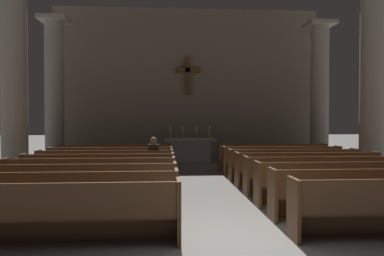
# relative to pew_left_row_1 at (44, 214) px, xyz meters

# --- Properties ---
(ground_plane) EXTENTS (80.00, 80.00, 0.00)m
(ground_plane) POSITION_rel_pew_left_row_1_xyz_m (2.80, 0.04, -0.48)
(ground_plane) COLOR slate
(pew_left_row_1) EXTENTS (3.93, 0.50, 0.95)m
(pew_left_row_1) POSITION_rel_pew_left_row_1_xyz_m (0.00, 0.00, 0.00)
(pew_left_row_1) COLOR brown
(pew_left_row_1) RESTS_ON ground
(pew_left_row_2) EXTENTS (3.93, 0.50, 0.95)m
(pew_left_row_2) POSITION_rel_pew_left_row_1_xyz_m (0.00, 1.13, 0.00)
(pew_left_row_2) COLOR brown
(pew_left_row_2) RESTS_ON ground
(pew_left_row_3) EXTENTS (3.93, 0.50, 0.95)m
(pew_left_row_3) POSITION_rel_pew_left_row_1_xyz_m (0.00, 2.26, 0.00)
(pew_left_row_3) COLOR brown
(pew_left_row_3) RESTS_ON ground
(pew_left_row_4) EXTENTS (3.93, 0.50, 0.95)m
(pew_left_row_4) POSITION_rel_pew_left_row_1_xyz_m (0.00, 3.38, 0.00)
(pew_left_row_4) COLOR brown
(pew_left_row_4) RESTS_ON ground
(pew_left_row_5) EXTENTS (3.93, 0.50, 0.95)m
(pew_left_row_5) POSITION_rel_pew_left_row_1_xyz_m (0.00, 4.51, 0.00)
(pew_left_row_5) COLOR brown
(pew_left_row_5) RESTS_ON ground
(pew_left_row_6) EXTENTS (3.93, 0.50, 0.95)m
(pew_left_row_6) POSITION_rel_pew_left_row_1_xyz_m (0.00, 5.64, 0.00)
(pew_left_row_6) COLOR brown
(pew_left_row_6) RESTS_ON ground
(pew_left_row_7) EXTENTS (3.93, 0.50, 0.95)m
(pew_left_row_7) POSITION_rel_pew_left_row_1_xyz_m (0.00, 6.77, 0.00)
(pew_left_row_7) COLOR brown
(pew_left_row_7) RESTS_ON ground
(pew_left_row_8) EXTENTS (3.93, 0.50, 0.95)m
(pew_left_row_8) POSITION_rel_pew_left_row_1_xyz_m (0.00, 7.90, 0.00)
(pew_left_row_8) COLOR brown
(pew_left_row_8) RESTS_ON ground
(pew_right_row_2) EXTENTS (3.93, 0.50, 0.95)m
(pew_right_row_2) POSITION_rel_pew_left_row_1_xyz_m (5.60, 1.13, 0.00)
(pew_right_row_2) COLOR brown
(pew_right_row_2) RESTS_ON ground
(pew_right_row_3) EXTENTS (3.93, 0.50, 0.95)m
(pew_right_row_3) POSITION_rel_pew_left_row_1_xyz_m (5.60, 2.26, 0.00)
(pew_right_row_3) COLOR brown
(pew_right_row_3) RESTS_ON ground
(pew_right_row_4) EXTENTS (3.93, 0.50, 0.95)m
(pew_right_row_4) POSITION_rel_pew_left_row_1_xyz_m (5.60, 3.38, 0.00)
(pew_right_row_4) COLOR brown
(pew_right_row_4) RESTS_ON ground
(pew_right_row_5) EXTENTS (3.93, 0.50, 0.95)m
(pew_right_row_5) POSITION_rel_pew_left_row_1_xyz_m (5.60, 4.51, 0.00)
(pew_right_row_5) COLOR brown
(pew_right_row_5) RESTS_ON ground
(pew_right_row_6) EXTENTS (3.93, 0.50, 0.95)m
(pew_right_row_6) POSITION_rel_pew_left_row_1_xyz_m (5.60, 5.64, 0.00)
(pew_right_row_6) COLOR brown
(pew_right_row_6) RESTS_ON ground
(pew_right_row_7) EXTENTS (3.93, 0.50, 0.95)m
(pew_right_row_7) POSITION_rel_pew_left_row_1_xyz_m (5.60, 6.77, 0.00)
(pew_right_row_7) COLOR brown
(pew_right_row_7) RESTS_ON ground
(pew_right_row_8) EXTENTS (3.93, 0.50, 0.95)m
(pew_right_row_8) POSITION_rel_pew_left_row_1_xyz_m (5.60, 7.90, 0.00)
(pew_right_row_8) COLOR brown
(pew_right_row_8) RESTS_ON ground
(column_left_second) EXTENTS (1.16, 1.16, 6.05)m
(column_left_second) POSITION_rel_pew_left_row_1_xyz_m (-2.84, 6.33, 2.46)
(column_left_second) COLOR #9E998E
(column_left_second) RESTS_ON ground
(column_right_second) EXTENTS (1.16, 1.16, 6.05)m
(column_right_second) POSITION_rel_pew_left_row_1_xyz_m (8.44, 6.33, 2.46)
(column_right_second) COLOR #9E998E
(column_right_second) RESTS_ON ground
(column_left_third) EXTENTS (1.16, 1.16, 6.05)m
(column_left_third) POSITION_rel_pew_left_row_1_xyz_m (-2.84, 10.53, 2.46)
(column_left_third) COLOR #9E998E
(column_left_third) RESTS_ON ground
(column_right_third) EXTENTS (1.16, 1.16, 6.05)m
(column_right_third) POSITION_rel_pew_left_row_1_xyz_m (8.44, 10.53, 2.46)
(column_right_third) COLOR #9E998E
(column_right_third) RESTS_ON ground
(altar) EXTENTS (2.20, 0.90, 1.01)m
(altar) POSITION_rel_pew_left_row_1_xyz_m (2.80, 10.77, 0.06)
(altar) COLOR #A8A399
(altar) RESTS_ON ground
(candlestick_outer_left) EXTENTS (0.16, 0.16, 0.57)m
(candlestick_outer_left) POSITION_rel_pew_left_row_1_xyz_m (1.95, 10.77, 0.71)
(candlestick_outer_left) COLOR #B79338
(candlestick_outer_left) RESTS_ON altar
(candlestick_inner_left) EXTENTS (0.16, 0.16, 0.57)m
(candlestick_inner_left) POSITION_rel_pew_left_row_1_xyz_m (2.50, 10.77, 0.71)
(candlestick_inner_left) COLOR #B79338
(candlestick_inner_left) RESTS_ON altar
(candlestick_inner_right) EXTENTS (0.16, 0.16, 0.57)m
(candlestick_inner_right) POSITION_rel_pew_left_row_1_xyz_m (3.10, 10.77, 0.71)
(candlestick_inner_right) COLOR #B79338
(candlestick_inner_right) RESTS_ON altar
(candlestick_outer_right) EXTENTS (0.16, 0.16, 0.57)m
(candlestick_outer_right) POSITION_rel_pew_left_row_1_xyz_m (3.65, 10.77, 0.71)
(candlestick_outer_right) COLOR #B79338
(candlestick_outer_right) RESTS_ON altar
(apse_with_cross) EXTENTS (12.52, 0.46, 7.11)m
(apse_with_cross) POSITION_rel_pew_left_row_1_xyz_m (2.80, 12.62, 3.08)
(apse_with_cross) COLOR gray
(apse_with_cross) RESTS_ON ground
(lone_worshipper) EXTENTS (0.32, 0.43, 1.32)m
(lone_worshipper) POSITION_rel_pew_left_row_1_xyz_m (1.39, 5.68, 0.22)
(lone_worshipper) COLOR #26262B
(lone_worshipper) RESTS_ON ground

